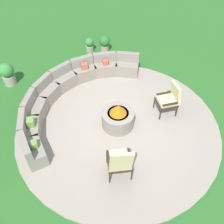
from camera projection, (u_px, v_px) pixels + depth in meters
The scene contains 9 objects.
ground_plane at pixel (118, 126), 7.05m from camera, with size 24.00×24.00×0.00m, color #2D6B28.
patio_circle at pixel (118, 125), 7.03m from camera, with size 5.69×5.69×0.06m, color #9E9384.
fire_pit at pixel (118, 117), 6.79m from camera, with size 0.90×0.90×0.76m.
curved_stone_bench at pixel (69, 92), 7.50m from camera, with size 4.93×1.99×0.75m.
lounge_chair_front_left at pixel (120, 161), 5.51m from camera, with size 0.80×0.81×1.12m.
lounge_chair_front_right at pixel (170, 98), 6.97m from camera, with size 0.75×0.78×1.03m.
potted_plant_1 at pixel (90, 44), 9.48m from camera, with size 0.32×0.32×0.55m.
potted_plant_2 at pixel (7, 73), 8.03m from camera, with size 0.47×0.47×0.79m.
potted_plant_5 at pixel (105, 43), 9.43m from camera, with size 0.42×0.42×0.65m.
Camera 1 is at (-3.83, -2.48, 5.38)m, focal length 39.60 mm.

